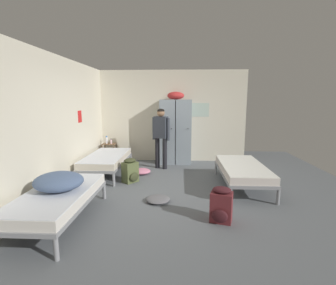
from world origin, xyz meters
TOP-DOWN VIEW (x-y plane):
  - ground_plane at (0.00, 0.00)m, footprint 8.10×8.10m
  - room_backdrop at (-1.16, 1.19)m, footprint 4.39×5.12m
  - locker_bank at (0.12, 2.25)m, footprint 0.90×0.55m
  - shelf_unit at (-1.83, 2.21)m, footprint 0.38×0.30m
  - bed_left_front at (-1.58, -1.47)m, footprint 0.90×1.90m
  - bed_right at (1.58, 0.26)m, footprint 0.90×1.90m
  - bed_left_rear at (-1.58, 1.06)m, footprint 0.90×1.90m
  - bedding_heap at (-1.57, -1.42)m, footprint 0.74×0.66m
  - person_traveler at (-0.25, 1.63)m, footprint 0.48×0.32m
  - water_bottle at (-1.91, 2.23)m, footprint 0.07×0.07m
  - lotion_bottle at (-1.76, 2.17)m, footprint 0.05×0.05m
  - backpack_olive at (-0.86, 0.44)m, footprint 0.42×0.41m
  - backpack_maroon at (0.89, -1.34)m, footprint 0.38×0.39m
  - clothes_pile_grey at (-0.14, -0.63)m, footprint 0.43×0.44m
  - clothes_pile_pink at (-0.72, 1.09)m, footprint 0.47×0.43m

SIDE VIEW (x-z plane):
  - ground_plane at x=0.00m, z-range 0.00..0.00m
  - clothes_pile_grey at x=-0.14m, z-range 0.00..0.09m
  - clothes_pile_pink at x=-0.72m, z-range 0.00..0.13m
  - backpack_olive at x=-0.86m, z-range -0.02..0.53m
  - backpack_maroon at x=0.89m, z-range -0.02..0.53m
  - shelf_unit at x=-1.83m, z-range 0.06..0.63m
  - bed_left_front at x=-1.58m, z-range 0.14..0.63m
  - bed_right at x=1.58m, z-range 0.14..0.63m
  - bed_left_rear at x=-1.58m, z-range 0.14..0.63m
  - bedding_heap at x=-1.57m, z-range 0.49..0.76m
  - lotion_bottle at x=-1.76m, z-range 0.56..0.71m
  - water_bottle at x=-1.91m, z-range 0.56..0.78m
  - locker_bank at x=0.12m, z-range -0.07..2.00m
  - person_traveler at x=-0.25m, z-range 0.17..1.78m
  - room_backdrop at x=-1.16m, z-range 0.00..2.71m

